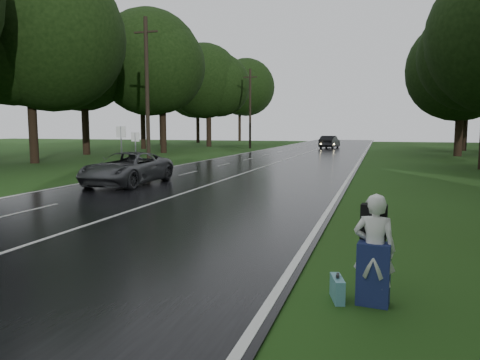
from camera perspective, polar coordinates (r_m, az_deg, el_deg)
name	(u,v)px	position (r m, az deg, el deg)	size (l,w,h in m)	color
ground	(68,233)	(11.79, -21.21, -6.37)	(160.00, 160.00, 0.00)	#1E4113
road	(266,166)	(29.94, 3.34, 1.78)	(12.00, 140.00, 0.04)	black
lane_center	(266,166)	(29.94, 3.34, 1.82)	(0.12, 140.00, 0.01)	silver
grey_car	(127,168)	(20.63, -14.24, 1.45)	(2.40, 5.20, 1.45)	#4F5155
far_car	(330,142)	(57.28, 11.40, 4.80)	(1.67, 4.78, 1.58)	black
hitchhiker	(374,253)	(6.82, 16.78, -8.98)	(0.63, 0.58, 1.64)	silver
suitcase	(337,289)	(7.00, 12.35, -13.45)	(0.14, 0.50, 0.35)	teal
utility_pole_mid	(149,164)	(32.55, -11.59, 2.01)	(1.80, 0.28, 10.21)	black
utility_pole_far	(250,148)	(56.76, 1.29, 4.07)	(1.80, 0.28, 9.89)	black
road_sign_a	(122,172)	(27.14, -14.85, 1.02)	(0.64, 0.10, 2.66)	white
road_sign_b	(136,169)	(28.48, -13.15, 1.32)	(0.55, 0.10, 2.30)	white
tree_left_d	(35,163)	(36.05, -24.78, 1.97)	(9.82, 9.82, 15.35)	black
tree_left_e	(164,153)	(47.08, -9.74, 3.44)	(9.93, 9.93, 15.51)	black
tree_left_f	(209,147)	(62.63, -4.00, 4.30)	(9.95, 9.95, 15.55)	black
tree_right_e	(457,156)	(45.56, 26.07, 2.76)	(8.41, 8.41, 13.14)	black
tree_right_f	(464,151)	(56.79, 26.72, 3.37)	(9.41, 9.41, 14.70)	black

